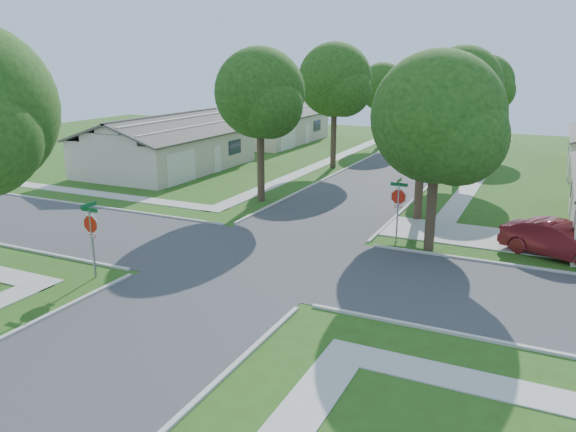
% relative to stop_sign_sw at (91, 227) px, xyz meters
% --- Properties ---
extents(ground, '(100.00, 100.00, 0.00)m').
position_rel_stop_sign_sw_xyz_m(ground, '(4.70, 4.70, -2.03)').
color(ground, '#294B14').
rests_on(ground, ground).
extents(road_ns, '(7.00, 100.00, 0.02)m').
position_rel_stop_sign_sw_xyz_m(road_ns, '(4.70, 4.70, -2.03)').
color(road_ns, '#333335').
rests_on(road_ns, ground).
extents(sidewalk_ne, '(1.20, 40.00, 0.04)m').
position_rel_stop_sign_sw_xyz_m(sidewalk_ne, '(10.80, 30.70, -2.01)').
color(sidewalk_ne, '#9E9B91').
rests_on(sidewalk_ne, ground).
extents(sidewalk_nw, '(1.20, 40.00, 0.04)m').
position_rel_stop_sign_sw_xyz_m(sidewalk_nw, '(-1.40, 30.70, -2.01)').
color(sidewalk_nw, '#9E9B91').
rests_on(sidewalk_nw, ground).
extents(driveway, '(8.80, 3.60, 0.05)m').
position_rel_stop_sign_sw_xyz_m(driveway, '(12.60, 11.80, -2.01)').
color(driveway, '#9E9B91').
rests_on(driveway, ground).
extents(stop_sign_sw, '(1.05, 0.80, 2.98)m').
position_rel_stop_sign_sw_xyz_m(stop_sign_sw, '(0.00, 0.00, 0.00)').
color(stop_sign_sw, gray).
rests_on(stop_sign_sw, ground).
extents(stop_sign_ne, '(1.05, 0.80, 2.98)m').
position_rel_stop_sign_sw_xyz_m(stop_sign_ne, '(9.40, 9.40, 0.00)').
color(stop_sign_ne, gray).
rests_on(stop_sign_ne, ground).
extents(tree_e_near, '(4.97, 4.80, 8.28)m').
position_rel_stop_sign_sw_xyz_m(tree_e_near, '(9.45, 13.71, 3.61)').
color(tree_e_near, '#38281C').
rests_on(tree_e_near, ground).
extents(tree_e_mid, '(5.59, 5.40, 9.21)m').
position_rel_stop_sign_sw_xyz_m(tree_e_mid, '(9.46, 25.71, 4.22)').
color(tree_e_mid, '#38281C').
rests_on(tree_e_mid, ground).
extents(tree_e_far, '(5.17, 5.00, 8.72)m').
position_rel_stop_sign_sw_xyz_m(tree_e_far, '(9.45, 38.71, 3.95)').
color(tree_e_far, '#38281C').
rests_on(tree_e_far, ground).
extents(tree_w_near, '(5.38, 5.20, 8.97)m').
position_rel_stop_sign_sw_xyz_m(tree_w_near, '(0.06, 13.71, 4.08)').
color(tree_w_near, '#38281C').
rests_on(tree_w_near, ground).
extents(tree_w_mid, '(5.80, 5.60, 9.56)m').
position_rel_stop_sign_sw_xyz_m(tree_w_mid, '(0.06, 25.71, 4.46)').
color(tree_w_mid, '#38281C').
rests_on(tree_w_mid, ground).
extents(tree_w_far, '(4.76, 4.60, 8.04)m').
position_rel_stop_sign_sw_xyz_m(tree_w_far, '(0.05, 38.71, 3.48)').
color(tree_w_far, '#38281C').
rests_on(tree_w_far, ground).
extents(tree_ne_corner, '(5.80, 5.60, 8.66)m').
position_rel_stop_sign_sw_xyz_m(tree_ne_corner, '(11.06, 8.91, 3.56)').
color(tree_ne_corner, '#38281C').
rests_on(tree_ne_corner, ground).
extents(house_nw_near, '(8.42, 13.60, 4.23)m').
position_rel_stop_sign_sw_xyz_m(house_nw_near, '(-11.29, 19.70, -0.51)').
color(house_nw_near, '#B8A991').
rests_on(house_nw_near, ground).
extents(house_nw_far, '(8.42, 13.60, 4.23)m').
position_rel_stop_sign_sw_xyz_m(house_nw_far, '(-11.29, 36.70, -0.51)').
color(house_nw_far, '#B8A991').
rests_on(house_nw_far, ground).
extents(car_driveway, '(4.99, 3.27, 1.55)m').
position_rel_stop_sign_sw_xyz_m(car_driveway, '(16.20, 10.20, -1.25)').
color(car_driveway, maroon).
rests_on(car_driveway, ground).
extents(car_curb_east, '(1.84, 4.51, 1.53)m').
position_rel_stop_sign_sw_xyz_m(car_curb_east, '(5.90, 35.25, -1.26)').
color(car_curb_east, black).
rests_on(car_curb_east, ground).
extents(car_curb_west, '(2.77, 5.38, 1.49)m').
position_rel_stop_sign_sw_xyz_m(car_curb_west, '(3.50, 45.43, -1.28)').
color(car_curb_west, black).
rests_on(car_curb_west, ground).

